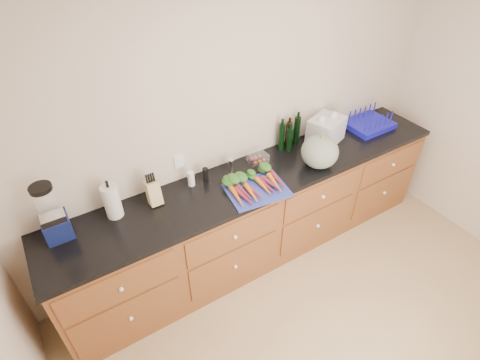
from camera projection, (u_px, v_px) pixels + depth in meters
ground at (352, 359)px, 2.88m from camera, size 4.00×4.00×0.00m
wall_back at (241, 121)px, 3.15m from camera, size 4.10×0.05×2.60m
cabinets at (259, 216)px, 3.46m from camera, size 3.60×0.64×0.90m
countertop at (261, 176)px, 3.17m from camera, size 3.64×0.62×0.04m
cutting_board at (257, 190)px, 2.98m from camera, size 0.52×0.42×0.01m
carrots at (254, 183)px, 3.00m from camera, size 0.45×0.33×0.06m
squash at (320, 152)px, 3.17m from camera, size 0.32×0.32×0.29m
blender_appliance at (52, 216)px, 2.49m from camera, size 0.18×0.18×0.44m
paper_towel at (112, 201)px, 2.69m from camera, size 0.12×0.12×0.27m
knife_block at (154, 193)px, 2.82m from camera, size 0.10×0.10×0.19m
grinder_salt at (191, 179)px, 3.01m from camera, size 0.06×0.06×0.13m
grinder_pepper at (205, 174)px, 3.06m from camera, size 0.05×0.05×0.12m
canister_chrome at (231, 165)px, 3.16m from camera, size 0.05×0.05×0.11m
tomato_box at (258, 158)px, 3.28m from camera, size 0.16×0.13×0.08m
bottles at (289, 135)px, 3.40m from camera, size 0.23×0.12×0.28m
grocery_bag at (326, 130)px, 3.50m from camera, size 0.39×0.35×0.23m
dish_rack at (369, 123)px, 3.74m from camera, size 0.44×0.35×0.17m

